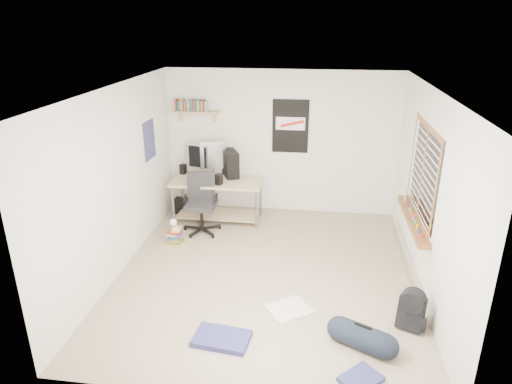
# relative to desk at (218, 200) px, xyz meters

# --- Properties ---
(floor) EXTENTS (4.00, 4.50, 0.01)m
(floor) POSITION_rel_desk_xyz_m (1.03, -1.65, -0.37)
(floor) COLOR gray
(floor) RESTS_ON ground
(ceiling) EXTENTS (4.00, 4.50, 0.01)m
(ceiling) POSITION_rel_desk_xyz_m (1.03, -1.65, 2.14)
(ceiling) COLOR white
(ceiling) RESTS_ON ground
(back_wall) EXTENTS (4.00, 0.01, 2.50)m
(back_wall) POSITION_rel_desk_xyz_m (1.03, 0.61, 0.89)
(back_wall) COLOR silver
(back_wall) RESTS_ON ground
(left_wall) EXTENTS (0.01, 4.50, 2.50)m
(left_wall) POSITION_rel_desk_xyz_m (-0.98, -1.65, 0.89)
(left_wall) COLOR silver
(left_wall) RESTS_ON ground
(right_wall) EXTENTS (0.01, 4.50, 2.50)m
(right_wall) POSITION_rel_desk_xyz_m (3.03, -1.65, 0.89)
(right_wall) COLOR silver
(right_wall) RESTS_ON ground
(desk) EXTENTS (1.58, 0.79, 0.70)m
(desk) POSITION_rel_desk_xyz_m (0.00, 0.00, 0.00)
(desk) COLOR tan
(desk) RESTS_ON floor
(monitor_left) EXTENTS (0.40, 0.20, 0.43)m
(monitor_left) POSITION_rel_desk_xyz_m (-0.39, 0.26, 0.55)
(monitor_left) COLOR #A4A3A8
(monitor_left) RESTS_ON desk
(monitor_right) EXTENTS (0.45, 0.26, 0.48)m
(monitor_right) POSITION_rel_desk_xyz_m (-0.12, 0.28, 0.58)
(monitor_right) COLOR #9B9B9F
(monitor_right) RESTS_ON desk
(pc_tower) EXTENTS (0.38, 0.49, 0.47)m
(pc_tower) POSITION_rel_desk_xyz_m (0.18, 0.28, 0.57)
(pc_tower) COLOR black
(pc_tower) RESTS_ON desk
(keyboard) EXTENTS (0.42, 0.15, 0.02)m
(keyboard) POSITION_rel_desk_xyz_m (-0.25, -0.08, 0.34)
(keyboard) COLOR black
(keyboard) RESTS_ON desk
(speaker_left) EXTENTS (0.12, 0.12, 0.19)m
(speaker_left) POSITION_rel_desk_xyz_m (-0.67, 0.28, 0.43)
(speaker_left) COLOR black
(speaker_left) RESTS_ON desk
(speaker_right) EXTENTS (0.13, 0.13, 0.20)m
(speaker_right) POSITION_rel_desk_xyz_m (0.07, -0.18, 0.43)
(speaker_right) COLOR black
(speaker_right) RESTS_ON desk
(office_chair) EXTENTS (0.76, 0.76, 0.98)m
(office_chair) POSITION_rel_desk_xyz_m (-0.16, -0.51, 0.12)
(office_chair) COLOR #252527
(office_chair) RESTS_ON floor
(wall_shelf) EXTENTS (0.80, 0.22, 0.24)m
(wall_shelf) POSITION_rel_desk_xyz_m (-0.42, 0.49, 1.42)
(wall_shelf) COLOR tan
(wall_shelf) RESTS_ON back_wall
(poster_back_wall) EXTENTS (0.62, 0.03, 0.92)m
(poster_back_wall) POSITION_rel_desk_xyz_m (1.18, 0.58, 1.19)
(poster_back_wall) COLOR black
(poster_back_wall) RESTS_ON back_wall
(poster_left_wall) EXTENTS (0.02, 0.42, 0.60)m
(poster_left_wall) POSITION_rel_desk_xyz_m (-0.96, -0.45, 1.14)
(poster_left_wall) COLOR navy
(poster_left_wall) RESTS_ON left_wall
(window) EXTENTS (0.10, 1.50, 1.26)m
(window) POSITION_rel_desk_xyz_m (2.98, -1.35, 1.08)
(window) COLOR brown
(window) RESTS_ON right_wall
(baseboard_heater) EXTENTS (0.08, 2.50, 0.18)m
(baseboard_heater) POSITION_rel_desk_xyz_m (2.98, -1.35, -0.28)
(baseboard_heater) COLOR #B7B2A8
(baseboard_heater) RESTS_ON floor
(backpack) EXTENTS (0.35, 0.32, 0.38)m
(backpack) POSITION_rel_desk_xyz_m (2.78, -2.60, -0.16)
(backpack) COLOR black
(backpack) RESTS_ON floor
(duffel_bag) EXTENTS (0.37, 0.37, 0.53)m
(duffel_bag) POSITION_rel_desk_xyz_m (2.21, -3.03, -0.22)
(duffel_bag) COLOR black
(duffel_bag) RESTS_ON floor
(tshirt) EXTENTS (0.62, 0.60, 0.04)m
(tshirt) POSITION_rel_desk_xyz_m (1.40, -2.48, -0.34)
(tshirt) COLOR silver
(tshirt) RESTS_ON floor
(jeans_a) EXTENTS (0.64, 0.45, 0.07)m
(jeans_a) POSITION_rel_desk_xyz_m (0.71, -3.12, -0.33)
(jeans_a) COLOR navy
(jeans_a) RESTS_ON floor
(jeans_b) EXTENTS (0.47, 0.47, 0.05)m
(jeans_b) POSITION_rel_desk_xyz_m (2.17, -3.51, -0.34)
(jeans_b) COLOR navy
(jeans_b) RESTS_ON floor
(book_stack) EXTENTS (0.46, 0.41, 0.27)m
(book_stack) POSITION_rel_desk_xyz_m (-0.47, -0.97, -0.22)
(book_stack) COLOR brown
(book_stack) RESTS_ON floor
(desk_lamp) EXTENTS (0.14, 0.21, 0.19)m
(desk_lamp) POSITION_rel_desk_xyz_m (-0.45, -0.99, 0.02)
(desk_lamp) COLOR white
(desk_lamp) RESTS_ON book_stack
(subwoofer) EXTENTS (0.23, 0.23, 0.25)m
(subwoofer) POSITION_rel_desk_xyz_m (-0.72, 0.20, -0.22)
(subwoofer) COLOR black
(subwoofer) RESTS_ON floor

